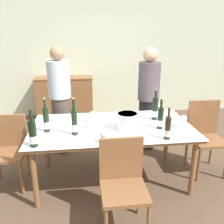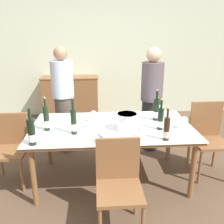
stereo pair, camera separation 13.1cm
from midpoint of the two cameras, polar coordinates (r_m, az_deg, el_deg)
ground_plane at (r=3.20m, az=1.22°, el=-15.62°), size 12.00×12.00×0.00m
back_wall at (r=5.35m, az=-1.43°, el=14.30°), size 8.00×0.10×2.80m
sideboard_cabinet at (r=5.24m, az=-9.17°, el=3.48°), size 1.20×0.46×0.91m
dining_table at (r=2.88m, az=1.31°, el=-4.54°), size 1.92×1.06×0.73m
ice_bucket at (r=2.72m, az=4.98°, el=-2.27°), size 0.24×0.24×0.20m
wine_bottle_0 at (r=2.77m, az=-14.18°, el=-1.67°), size 0.07×0.07×0.40m
wine_bottle_1 at (r=2.79m, az=12.90°, el=-1.75°), size 0.07×0.07×0.37m
wine_bottle_2 at (r=2.53m, az=14.43°, el=-4.10°), size 0.07×0.07×0.36m
wine_bottle_3 at (r=3.07m, az=11.79°, el=0.47°), size 0.07×0.07×0.40m
wine_bottle_4 at (r=2.46m, az=-17.35°, el=-4.76°), size 0.08×0.08×0.38m
wine_bottle_5 at (r=2.62m, az=-7.78°, el=-2.33°), size 0.07×0.07×0.42m
wine_glass_0 at (r=2.94m, az=-3.23°, el=-0.57°), size 0.08×0.08×0.16m
wine_glass_1 at (r=2.78m, az=-4.01°, el=-2.22°), size 0.07×0.07×0.13m
wine_glass_2 at (r=2.56m, az=8.44°, el=-4.17°), size 0.07×0.07×0.13m
wine_glass_3 at (r=3.27m, az=12.69°, el=0.97°), size 0.08×0.08×0.15m
wine_glass_4 at (r=2.88m, az=18.20°, el=-1.97°), size 0.09×0.09×0.15m
wine_glass_5 at (r=2.40m, az=-1.01°, el=-5.50°), size 0.08×0.08×0.13m
chair_near_front at (r=2.30m, az=3.32°, el=-15.87°), size 0.42×0.42×0.88m
chair_left_end at (r=3.18m, az=-22.23°, el=-7.11°), size 0.42×0.42×0.86m
chair_right_end at (r=3.36m, az=23.08°, el=-4.86°), size 0.42×0.42×0.96m
person_host at (r=3.68m, az=-10.57°, el=2.67°), size 0.33×0.33×1.62m
person_guest_left at (r=3.72m, az=10.44°, el=2.77°), size 0.33×0.33×1.60m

